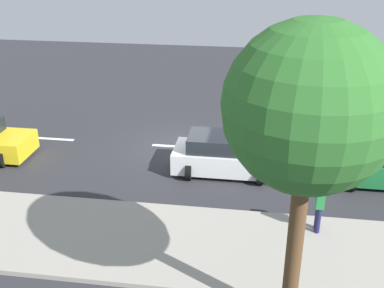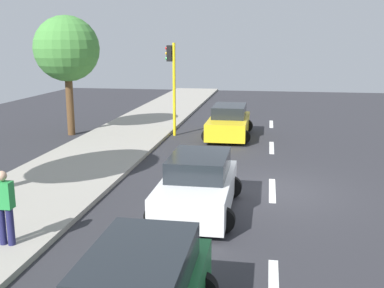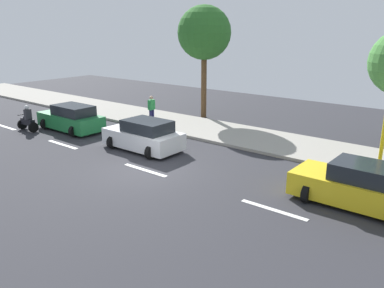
{
  "view_description": "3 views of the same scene",
  "coord_description": "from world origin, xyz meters",
  "px_view_note": "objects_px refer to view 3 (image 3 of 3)",
  "views": [
    {
      "loc": [
        18.38,
        3.27,
        8.5
      ],
      "look_at": [
        1.42,
        0.77,
        0.81
      ],
      "focal_mm": 44.21,
      "sensor_mm": 36.0,
      "label": 1
    },
    {
      "loc": [
        0.23,
        13.95,
        4.54
      ],
      "look_at": [
        2.62,
        -0.41,
        1.3
      ],
      "focal_mm": 43.05,
      "sensor_mm": 36.0,
      "label": 2
    },
    {
      "loc": [
        -10.91,
        -11.3,
        5.81
      ],
      "look_at": [
        2.06,
        -0.89,
        0.85
      ],
      "focal_mm": 36.79,
      "sensor_mm": 36.0,
      "label": 3
    }
  ],
  "objects_px": {
    "car_white": "(144,136)",
    "pedestrian_near_signal": "(152,109)",
    "car_green": "(71,119)",
    "motorcycle": "(27,120)",
    "car_yellow_cab": "(361,186)",
    "street_tree_center": "(204,33)"
  },
  "relations": [
    {
      "from": "car_white",
      "to": "pedestrian_near_signal",
      "type": "relative_size",
      "value": 2.37
    },
    {
      "from": "car_green",
      "to": "motorcycle",
      "type": "height_order",
      "value": "motorcycle"
    },
    {
      "from": "car_yellow_cab",
      "to": "motorcycle",
      "type": "relative_size",
      "value": 2.83
    },
    {
      "from": "car_yellow_cab",
      "to": "car_green",
      "type": "height_order",
      "value": "same"
    },
    {
      "from": "car_white",
      "to": "street_tree_center",
      "type": "xyz_separation_m",
      "value": [
        7.65,
        2.15,
        4.71
      ]
    },
    {
      "from": "car_white",
      "to": "pedestrian_near_signal",
      "type": "distance_m",
      "value": 4.94
    },
    {
      "from": "car_yellow_cab",
      "to": "car_green",
      "type": "distance_m",
      "value": 16.19
    },
    {
      "from": "motorcycle",
      "to": "street_tree_center",
      "type": "xyz_separation_m",
      "value": [
        9.3,
        -5.73,
        4.78
      ]
    },
    {
      "from": "pedestrian_near_signal",
      "to": "car_green",
      "type": "bearing_deg",
      "value": 143.16
    },
    {
      "from": "car_green",
      "to": "street_tree_center",
      "type": "relative_size",
      "value": 0.59
    },
    {
      "from": "car_white",
      "to": "car_green",
      "type": "bearing_deg",
      "value": 89.86
    },
    {
      "from": "street_tree_center",
      "to": "pedestrian_near_signal",
      "type": "bearing_deg",
      "value": 165.16
    },
    {
      "from": "car_green",
      "to": "motorcycle",
      "type": "distance_m",
      "value": 2.51
    },
    {
      "from": "car_yellow_cab",
      "to": "street_tree_center",
      "type": "distance_m",
      "value": 15.25
    },
    {
      "from": "car_yellow_cab",
      "to": "street_tree_center",
      "type": "xyz_separation_m",
      "value": [
        7.61,
        12.35,
        4.71
      ]
    },
    {
      "from": "car_yellow_cab",
      "to": "car_white",
      "type": "height_order",
      "value": "same"
    },
    {
      "from": "motorcycle",
      "to": "pedestrian_near_signal",
      "type": "bearing_deg",
      "value": -40.95
    },
    {
      "from": "car_yellow_cab",
      "to": "motorcycle",
      "type": "bearing_deg",
      "value": 95.32
    },
    {
      "from": "car_green",
      "to": "pedestrian_near_signal",
      "type": "xyz_separation_m",
      "value": [
        3.76,
        -2.82,
        0.35
      ]
    },
    {
      "from": "car_yellow_cab",
      "to": "motorcycle",
      "type": "xyz_separation_m",
      "value": [
        -1.68,
        18.08,
        -0.07
      ]
    },
    {
      "from": "car_yellow_cab",
      "to": "motorcycle",
      "type": "height_order",
      "value": "motorcycle"
    },
    {
      "from": "car_white",
      "to": "car_yellow_cab",
      "type": "bearing_deg",
      "value": -89.78
    }
  ]
}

